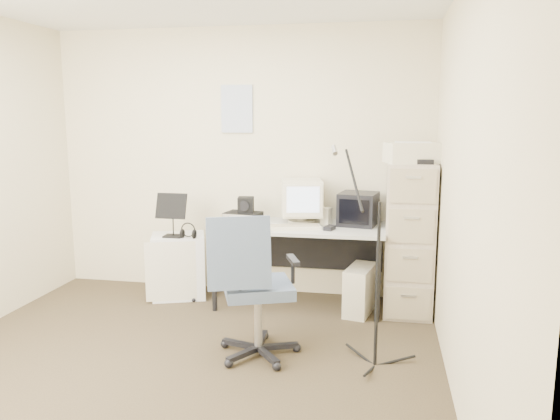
% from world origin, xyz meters
% --- Properties ---
extents(floor, '(3.60, 3.60, 0.01)m').
position_xyz_m(floor, '(0.00, 0.00, -0.01)').
color(floor, '#382C1D').
rests_on(floor, ground).
extents(wall_back, '(3.60, 0.02, 2.50)m').
position_xyz_m(wall_back, '(0.00, 1.80, 1.25)').
color(wall_back, beige).
rests_on(wall_back, ground).
extents(wall_right, '(0.02, 3.60, 2.50)m').
position_xyz_m(wall_right, '(1.80, 0.00, 1.25)').
color(wall_right, beige).
rests_on(wall_right, ground).
extents(wall_calendar, '(0.30, 0.02, 0.44)m').
position_xyz_m(wall_calendar, '(-0.02, 1.79, 1.75)').
color(wall_calendar, white).
rests_on(wall_calendar, wall_back).
extents(filing_cabinet, '(0.40, 0.60, 1.30)m').
position_xyz_m(filing_cabinet, '(1.58, 1.48, 0.65)').
color(filing_cabinet, '#C3B59E').
rests_on(filing_cabinet, floor).
extents(printer, '(0.50, 0.40, 0.17)m').
position_xyz_m(printer, '(1.58, 1.43, 1.38)').
color(printer, beige).
rests_on(printer, filing_cabinet).
extents(desk, '(1.50, 0.70, 0.73)m').
position_xyz_m(desk, '(0.63, 1.45, 0.36)').
color(desk, '#BCBCB8').
rests_on(desk, floor).
extents(crt_monitor, '(0.43, 0.44, 0.39)m').
position_xyz_m(crt_monitor, '(0.63, 1.56, 0.93)').
color(crt_monitor, beige).
rests_on(crt_monitor, desk).
extents(crt_tv, '(0.37, 0.38, 0.29)m').
position_xyz_m(crt_tv, '(1.14, 1.57, 0.87)').
color(crt_tv, black).
rests_on(crt_tv, desk).
extents(desk_speaker, '(0.11, 0.11, 0.15)m').
position_xyz_m(desk_speaker, '(0.86, 1.54, 0.81)').
color(desk_speaker, beige).
rests_on(desk_speaker, desk).
extents(keyboard, '(0.52, 0.30, 0.03)m').
position_xyz_m(keyboard, '(0.59, 1.29, 0.74)').
color(keyboard, beige).
rests_on(keyboard, desk).
extents(mouse, '(0.10, 0.13, 0.03)m').
position_xyz_m(mouse, '(0.91, 1.30, 0.75)').
color(mouse, black).
rests_on(mouse, desk).
extents(radio_receiver, '(0.35, 0.27, 0.09)m').
position_xyz_m(radio_receiver, '(0.10, 1.51, 0.77)').
color(radio_receiver, black).
rests_on(radio_receiver, desk).
extents(radio_speaker, '(0.16, 0.15, 0.14)m').
position_xyz_m(radio_speaker, '(0.13, 1.51, 0.89)').
color(radio_speaker, black).
rests_on(radio_speaker, radio_receiver).
extents(papers, '(0.24, 0.30, 0.02)m').
position_xyz_m(papers, '(0.34, 1.27, 0.74)').
color(papers, white).
rests_on(papers, desk).
extents(pc_tower, '(0.28, 0.47, 0.41)m').
position_xyz_m(pc_tower, '(1.18, 1.34, 0.20)').
color(pc_tower, beige).
rests_on(pc_tower, floor).
extents(office_chair, '(0.77, 0.77, 1.04)m').
position_xyz_m(office_chair, '(0.51, 0.34, 0.52)').
color(office_chair, slate).
rests_on(office_chair, floor).
extents(side_cart, '(0.58, 0.52, 0.59)m').
position_xyz_m(side_cart, '(-0.52, 1.46, 0.30)').
color(side_cart, silver).
rests_on(side_cart, floor).
extents(music_stand, '(0.29, 0.16, 0.41)m').
position_xyz_m(music_stand, '(-0.52, 1.37, 0.80)').
color(music_stand, black).
rests_on(music_stand, side_cart).
extents(headphones, '(0.18, 0.18, 0.03)m').
position_xyz_m(headphones, '(-0.37, 1.35, 0.64)').
color(headphones, black).
rests_on(headphones, side_cart).
extents(mic_stand, '(0.03, 0.03, 1.48)m').
position_xyz_m(mic_stand, '(1.33, 0.34, 0.74)').
color(mic_stand, black).
rests_on(mic_stand, floor).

